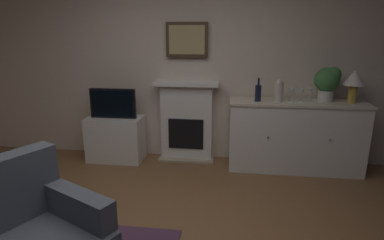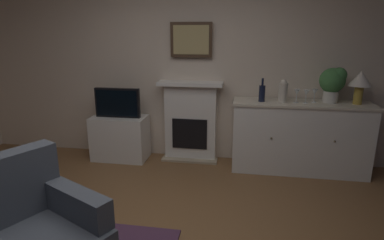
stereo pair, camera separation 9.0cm
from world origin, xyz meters
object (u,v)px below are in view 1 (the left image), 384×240
Objects in this scene: fireplace_unit at (187,121)px; table_lamp at (354,80)px; wine_glass_center at (302,93)px; potted_plant_small at (328,81)px; wine_glass_right at (310,92)px; wine_bottle at (258,93)px; wine_glass_left at (292,92)px; tv_set at (113,103)px; tv_cabinet at (116,139)px; vase_decorative at (279,91)px; sideboard_cabinet at (295,136)px; framed_picture at (187,40)px.

table_lamp is at bearing -4.94° from fireplace_unit.
wine_glass_center is 0.38× the size of potted_plant_small.
potted_plant_small reaches higher than wine_glass_right.
wine_bottle is at bearing -178.19° from table_lamp.
wine_glass_left is (1.34, -0.22, 0.48)m from fireplace_unit.
wine_glass_center is at bearing -164.17° from potted_plant_small.
table_lamp is 3.05m from tv_set.
table_lamp is 0.53× the size of tv_cabinet.
vase_decorative is at bearing -3.36° from wine_bottle.
fireplace_unit reaches higher than sideboard_cabinet.
table_lamp is at bearing 4.11° from wine_glass_center.
table_lamp is at bearing -6.19° from framed_picture.
tv_set is at bearing -169.23° from fireplace_unit.
wine_bottle is (-0.50, -0.04, 0.56)m from sideboard_cabinet.
framed_picture is 0.73× the size of tv_cabinet.
wine_glass_left reaches higher than sideboard_cabinet.
wine_bottle is 2.03m from tv_cabinet.
table_lamp reaches higher than wine_bottle.
framed_picture is 1.60m from wine_glass_center.
wine_bottle is (0.93, -0.21, 0.46)m from fireplace_unit.
tv_set is (-2.32, 0.03, -0.21)m from wine_glass_left.
wine_bottle is at bearing -175.90° from sideboard_cabinet.
sideboard_cabinet is 0.96m from table_lamp.
wine_glass_right is (1.56, -0.20, -0.61)m from framed_picture.
fireplace_unit is 1.44m from wine_glass_left.
framed_picture reaches higher than wine_glass_left.
potted_plant_small reaches higher than fireplace_unit.
fireplace_unit is at bearing -90.00° from framed_picture.
wine_glass_left is 1.00× the size of wine_glass_right.
tv_cabinet is 1.21× the size of tv_set.
vase_decorative is at bearing -178.56° from wine_glass_center.
tv_set is at bearing -179.84° from table_lamp.
tv_cabinet is at bearing 178.67° from wine_glass_left.
wine_glass_left is at bearing -0.47° from wine_bottle.
vase_decorative is at bearing -1.11° from tv_set.
vase_decorative is at bearing -176.73° from table_lamp.
wine_bottle reaches higher than wine_glass_center.
tv_set is (-3.03, -0.01, -0.37)m from table_lamp.
wine_glass_center is (1.45, -0.22, 0.48)m from fireplace_unit.
tv_cabinet is (-0.97, -0.21, -1.33)m from framed_picture.
tv_cabinet is 1.74× the size of potted_plant_small.
wine_glass_center is 0.13m from wine_glass_right.
fireplace_unit is 1.77× the size of tv_set.
sideboard_cabinet is at bearing -180.00° from table_lamp.
tv_cabinet is 0.51m from tv_set.
tv_set is at bearing -179.80° from sideboard_cabinet.
framed_picture is 2.11m from table_lamp.
sideboard_cabinet is (1.43, -0.18, -0.10)m from fireplace_unit.
tv_cabinet is (-0.97, -0.16, -0.24)m from fireplace_unit.
fireplace_unit reaches higher than wine_glass_center.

